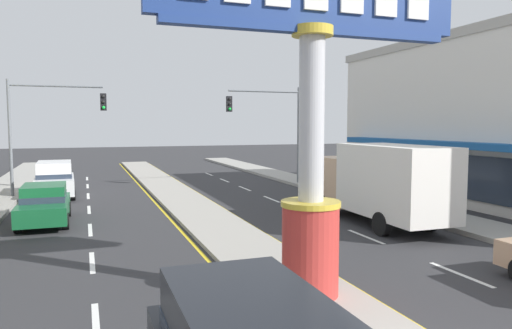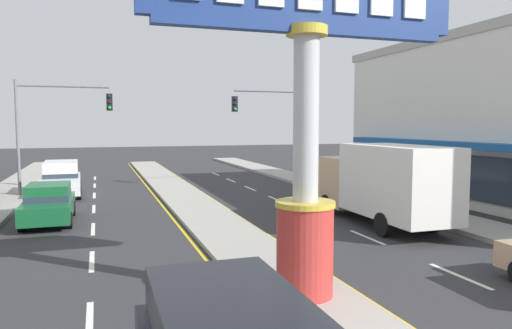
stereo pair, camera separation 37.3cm
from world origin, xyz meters
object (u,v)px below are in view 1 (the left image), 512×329
Objects in this scene: district_sign at (312,124)px; traffic_light_right_side at (273,118)px; traffic_light_left_side at (47,117)px; box_truck_kerb_right at (381,181)px; suv_near_right_lane at (55,179)px; sedan_far_right_lane at (44,204)px.

district_sign reaches higher than traffic_light_right_side.
box_truck_kerb_right is at bearing -43.32° from traffic_light_left_side.
sedan_far_right_lane is at bearing -89.98° from suv_near_right_lane.
traffic_light_left_side is at bearing -178.82° from suv_near_right_lane.
suv_near_right_lane is 7.20m from sedan_far_right_lane.
district_sign is at bearing -134.45° from box_truck_kerb_right.
traffic_light_right_side is 1.33× the size of suv_near_right_lane.
district_sign reaches higher than sedan_far_right_lane.
district_sign reaches higher than suv_near_right_lane.
suv_near_right_lane is at bearing 1.18° from traffic_light_left_side.
district_sign is at bearing -70.42° from traffic_light_left_side.
traffic_light_left_side is 12.84m from traffic_light_right_side.
suv_near_right_lane is (0.28, 0.01, -3.26)m from traffic_light_left_side.
sedan_far_right_lane is (-12.56, -7.27, -3.46)m from traffic_light_right_side.
sedan_far_right_lane is 13.13m from box_truck_kerb_right.
sedan_far_right_lane is (0.00, -7.20, -0.20)m from suv_near_right_lane.
traffic_light_left_side is 0.89× the size of box_truck_kerb_right.
suv_near_right_lane is at bearing -179.68° from traffic_light_right_side.
traffic_light_left_side is 1.33× the size of suv_near_right_lane.
traffic_light_right_side reaches higher than suv_near_right_lane.
box_truck_kerb_right is (12.25, -4.63, 0.91)m from sedan_far_right_lane.
traffic_light_left_side is 17.42m from box_truck_kerb_right.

